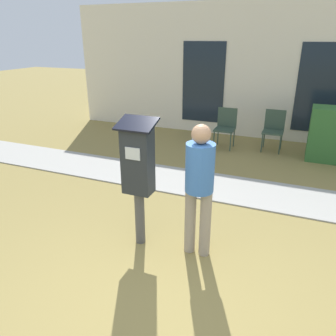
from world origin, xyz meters
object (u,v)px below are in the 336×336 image
at_px(parking_meter, 138,167).
at_px(outdoor_chair_middle, 274,127).
at_px(person_standing, 199,182).
at_px(outdoor_chair_left, 226,125).

distance_m(parking_meter, outdoor_chair_middle, 4.55).
distance_m(person_standing, outdoor_chair_middle, 4.35).
height_order(parking_meter, person_standing, parking_meter).
bearing_deg(outdoor_chair_left, person_standing, -63.35).
relative_size(outdoor_chair_left, outdoor_chair_middle, 1.00).
bearing_deg(outdoor_chair_middle, person_standing, -117.81).
bearing_deg(parking_meter, person_standing, 5.03).
xyz_separation_m(person_standing, outdoor_chair_middle, (0.43, 4.31, -0.40)).
distance_m(parking_meter, outdoor_chair_left, 4.20).
bearing_deg(person_standing, outdoor_chair_left, 68.67).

